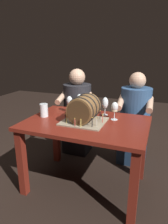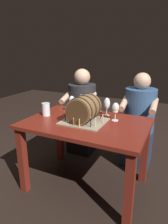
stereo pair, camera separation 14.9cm
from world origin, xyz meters
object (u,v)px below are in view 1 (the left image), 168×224
barrel_cake (84,110)px  wine_glass_rose (69,101)px  wine_glass_empty (105,103)px  person_seated_left (77,114)px  dining_table (86,133)px  wine_glass_amber (80,100)px  person_seated_right (134,122)px  beer_pint (44,111)px  wine_glass_white (115,108)px

barrel_cake → wine_glass_rose: barrel_cake is taller
wine_glass_empty → person_seated_left: 0.71m
dining_table → barrel_cake: barrel_cake is taller
barrel_cake → wine_glass_empty: (0.13, 0.28, 0.00)m
wine_glass_amber → person_seated_left: 0.54m
wine_glass_rose → person_seated_left: bearing=103.1°
wine_glass_empty → dining_table: bearing=-113.3°
wine_glass_amber → person_seated_left: bearing=116.3°
person_seated_right → beer_pint: bearing=-140.6°
wine_glass_amber → wine_glass_white: size_ratio=1.10×
barrel_cake → wine_glass_empty: barrel_cake is taller
barrel_cake → wine_glass_white: size_ratio=2.24×
wine_glass_white → beer_pint: size_ratio=1.34×
wine_glass_empty → person_seated_left: size_ratio=0.17×
wine_glass_rose → dining_table: bearing=-37.2°
barrel_cake → wine_glass_rose: (-0.26, 0.22, 0.00)m
barrel_cake → wine_glass_empty: bearing=65.4°
wine_glass_white → dining_table: bearing=-147.9°
dining_table → person_seated_left: person_seated_left is taller
wine_glass_rose → wine_glass_white: bearing=-5.9°
wine_glass_white → person_seated_right: size_ratio=0.16×
person_seated_right → wine_glass_empty: bearing=-122.7°
wine_glass_rose → person_seated_right: (0.65, 0.48, -0.31)m
wine_glass_amber → wine_glass_white: 0.44m
barrel_cake → wine_glass_amber: 0.34m
wine_glass_white → person_seated_left: (-0.62, 0.53, -0.30)m
wine_glass_white → beer_pint: 0.72m
wine_glass_white → person_seated_left: size_ratio=0.16×
wine_glass_rose → beer_pint: 0.30m
wine_glass_amber → dining_table: bearing=-57.0°
wine_glass_empty → beer_pint: size_ratio=1.42×
wine_glass_amber → barrel_cake: bearing=-60.5°
dining_table → wine_glass_empty: bearing=66.7°
dining_table → person_seated_right: bearing=60.8°
person_seated_left → person_seated_right: person_seated_left is taller
wine_glass_white → barrel_cake: bearing=-146.7°
person_seated_right → person_seated_left: bearing=180.0°
dining_table → beer_pint: bearing=-178.7°
wine_glass_rose → person_seated_right: size_ratio=0.16×
dining_table → wine_glass_empty: wine_glass_empty is taller
wine_glass_amber → person_seated_right: bearing=35.4°
wine_glass_amber → wine_glass_rose: size_ratio=1.07×
wine_glass_rose → barrel_cake: bearing=-40.9°
barrel_cake → beer_pint: bearing=179.3°
wine_glass_white → person_seated_right: person_seated_right is taller
wine_glass_amber → wine_glass_empty: bearing=-3.0°
beer_pint → dining_table: bearing=1.3°
wine_glass_white → person_seated_left: person_seated_left is taller
wine_glass_empty → wine_glass_white: (0.13, -0.11, -0.00)m
barrel_cake → person_seated_right: bearing=60.4°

